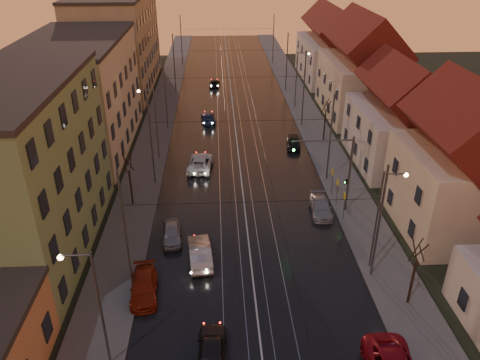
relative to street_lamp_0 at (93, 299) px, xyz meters
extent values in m
cube|color=black|center=(9.10, 38.00, -4.87)|extent=(16.00, 120.00, 0.04)
cube|color=#4C4C4C|center=(-0.90, 38.00, -4.81)|extent=(4.00, 120.00, 0.15)
cube|color=#4C4C4C|center=(19.10, 38.00, -4.81)|extent=(4.00, 120.00, 0.15)
cube|color=gray|center=(6.90, 38.00, -4.83)|extent=(0.06, 120.00, 0.03)
cube|color=gray|center=(8.33, 38.00, -4.83)|extent=(0.06, 120.00, 0.03)
cube|color=gray|center=(9.87, 38.00, -4.83)|extent=(0.06, 120.00, 0.03)
cube|color=gray|center=(11.30, 38.00, -4.83)|extent=(0.06, 120.00, 0.03)
cube|color=#688856|center=(-8.40, 12.00, 1.61)|extent=(10.00, 18.00, 13.00)
cube|color=#B5AC8C|center=(-8.40, 32.00, 1.11)|extent=(10.00, 20.00, 12.00)
cube|color=#8B775A|center=(-8.40, 56.00, 2.11)|extent=(10.00, 24.00, 14.00)
cube|color=beige|center=(26.10, 13.00, -1.39)|extent=(8.50, 10.00, 7.00)
pyramid|color=#521A12|center=(26.10, 13.00, 4.01)|extent=(8.67, 10.20, 3.80)
cube|color=beige|center=(26.10, 26.00, -1.89)|extent=(9.00, 12.00, 6.00)
pyramid|color=#521A12|center=(26.10, 26.00, 2.71)|extent=(9.18, 12.24, 3.20)
cube|color=beige|center=(26.10, 41.00, -1.14)|extent=(9.00, 14.00, 7.50)
pyramid|color=#521A12|center=(26.10, 41.00, 4.61)|extent=(9.18, 14.28, 4.00)
cube|color=beige|center=(26.10, 59.00, -1.64)|extent=(9.00, 16.00, 6.50)
pyramid|color=#521A12|center=(26.10, 59.00, 3.36)|extent=(9.18, 16.32, 3.50)
cylinder|color=#595B60|center=(0.50, 7.00, -0.39)|extent=(0.16, 0.16, 9.00)
cylinder|color=#595B60|center=(17.70, 7.00, -0.39)|extent=(0.16, 0.16, 9.00)
cylinder|color=#595B60|center=(0.50, 22.00, -0.39)|extent=(0.16, 0.16, 9.00)
cylinder|color=#595B60|center=(17.70, 22.00, -0.39)|extent=(0.16, 0.16, 9.00)
cylinder|color=#595B60|center=(0.50, 37.00, -0.39)|extent=(0.16, 0.16, 9.00)
cylinder|color=#595B60|center=(17.70, 37.00, -0.39)|extent=(0.16, 0.16, 9.00)
cylinder|color=#595B60|center=(0.50, 52.00, -0.39)|extent=(0.16, 0.16, 9.00)
cylinder|color=#595B60|center=(17.70, 52.00, -0.39)|extent=(0.16, 0.16, 9.00)
cylinder|color=#595B60|center=(0.50, 70.00, -0.39)|extent=(0.16, 0.16, 9.00)
cylinder|color=#595B60|center=(17.70, 70.00, -0.39)|extent=(0.16, 0.16, 9.00)
cylinder|color=#595B60|center=(0.30, 0.00, -0.89)|extent=(0.14, 0.14, 8.00)
cylinder|color=#595B60|center=(-0.50, 0.00, 2.91)|extent=(1.60, 0.10, 0.10)
sphere|color=#FFD88C|center=(-1.22, 0.00, 2.81)|extent=(0.32, 0.32, 0.32)
cylinder|color=#595B60|center=(17.90, 8.00, -0.89)|extent=(0.14, 0.14, 8.00)
cylinder|color=#595B60|center=(18.70, 8.00, 2.91)|extent=(1.60, 0.10, 0.10)
sphere|color=#FFD88C|center=(19.42, 8.00, 2.81)|extent=(0.32, 0.32, 0.32)
cylinder|color=#595B60|center=(0.30, 28.00, -0.89)|extent=(0.14, 0.14, 8.00)
cylinder|color=#595B60|center=(-0.50, 28.00, 2.91)|extent=(1.60, 0.10, 0.10)
sphere|color=#FFD88C|center=(-1.22, 28.00, 2.81)|extent=(0.32, 0.32, 0.32)
cylinder|color=#595B60|center=(17.90, 44.00, -0.89)|extent=(0.14, 0.14, 8.00)
cylinder|color=#595B60|center=(18.70, 44.00, 2.91)|extent=(1.60, 0.10, 0.10)
sphere|color=#FFD88C|center=(19.42, 44.00, 2.81)|extent=(0.32, 0.32, 0.32)
cylinder|color=#595B60|center=(18.10, 16.00, -1.29)|extent=(0.20, 0.20, 7.20)
cylinder|color=#595B60|center=(15.50, 16.00, 2.01)|extent=(5.20, 0.14, 0.14)
imported|color=black|center=(13.10, 16.00, 1.41)|extent=(0.15, 0.18, 0.90)
sphere|color=#19FF3F|center=(13.10, 15.88, 1.26)|extent=(0.20, 0.20, 0.20)
cylinder|color=black|center=(-1.10, 18.00, -3.14)|extent=(0.18, 0.18, 3.50)
cylinder|color=black|center=(-0.86, 18.09, -0.59)|extent=(0.37, 0.92, 1.61)
cylinder|color=black|center=(-1.18, 18.23, -0.59)|extent=(0.91, 0.40, 1.61)
cylinder|color=black|center=(-1.33, 17.91, -0.59)|extent=(0.37, 0.92, 1.61)
cylinder|color=black|center=(-0.97, 17.78, -0.59)|extent=(0.84, 0.54, 1.62)
cylinder|color=black|center=(19.30, 4.00, -3.14)|extent=(0.18, 0.18, 3.50)
cylinder|color=black|center=(19.54, 4.09, -0.59)|extent=(0.37, 0.92, 1.61)
cylinder|color=black|center=(19.22, 4.23, -0.59)|extent=(0.91, 0.40, 1.61)
cylinder|color=black|center=(19.07, 3.91, -0.59)|extent=(0.37, 0.92, 1.61)
cylinder|color=black|center=(19.43, 3.78, -0.59)|extent=(0.84, 0.54, 1.62)
cylinder|color=black|center=(19.50, 32.00, -3.14)|extent=(0.18, 0.18, 3.50)
cylinder|color=black|center=(19.74, 32.09, -0.59)|extent=(0.37, 0.92, 1.61)
cylinder|color=black|center=(19.42, 32.23, -0.59)|extent=(0.91, 0.40, 1.61)
cylinder|color=black|center=(19.27, 31.91, -0.59)|extent=(0.37, 0.92, 1.61)
cylinder|color=black|center=(19.63, 31.78, -0.59)|extent=(0.84, 0.54, 1.62)
imported|color=black|center=(6.18, 0.08, -4.16)|extent=(1.82, 4.28, 1.44)
imported|color=#AFAEB4|center=(5.26, 9.44, -4.12)|extent=(2.11, 4.80, 1.53)
imported|color=silver|center=(4.93, 25.25, -4.17)|extent=(2.82, 5.33, 1.43)
imported|color=#1A274E|center=(5.64, 39.00, -4.26)|extent=(2.09, 4.43, 1.25)
imported|color=black|center=(6.52, 55.17, -4.28)|extent=(1.89, 3.72, 1.22)
imported|color=maroon|center=(1.51, 5.86, -4.24)|extent=(2.17, 4.56, 1.28)
imported|color=#97989C|center=(2.90, 12.33, -4.25)|extent=(1.92, 3.89, 1.28)
imported|color=#A4A3A9|center=(15.81, 15.78, -4.28)|extent=(1.95, 4.29, 1.22)
imported|color=black|center=(15.59, 30.23, -4.25)|extent=(1.90, 3.89, 1.28)
camera|label=1|loc=(6.81, -19.33, 17.18)|focal=35.00mm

